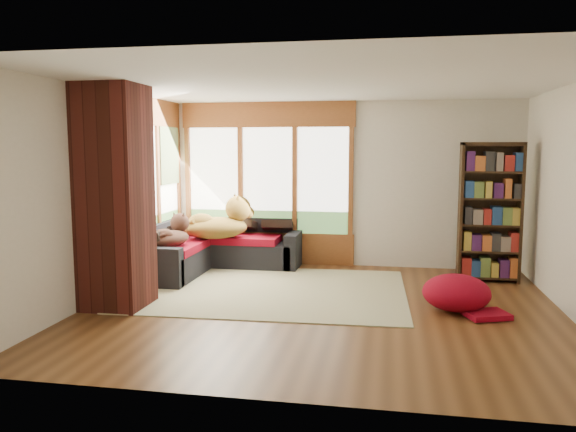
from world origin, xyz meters
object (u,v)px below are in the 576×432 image
at_px(sectional_sofa, 209,251).
at_px(dog_tan, 221,217).
at_px(bookshelf, 490,212).
at_px(dog_brindle, 172,229).
at_px(pouf, 456,292).
at_px(brick_chimney, 115,197).
at_px(area_rug, 271,290).

distance_m(sectional_sofa, dog_tan, 0.56).
distance_m(bookshelf, dog_brindle, 4.46).
distance_m(pouf, dog_tan, 3.73).
height_order(brick_chimney, bookshelf, brick_chimney).
distance_m(pouf, dog_brindle, 3.92).
height_order(brick_chimney, area_rug, brick_chimney).
xyz_separation_m(pouf, dog_tan, (-3.32, 1.60, 0.60)).
height_order(brick_chimney, dog_tan, brick_chimney).
height_order(sectional_sofa, dog_brindle, dog_brindle).
bearing_deg(dog_brindle, pouf, -89.52).
xyz_separation_m(brick_chimney, pouf, (3.94, 0.53, -1.08)).
relative_size(brick_chimney, pouf, 3.35).
relative_size(brick_chimney, dog_tan, 2.23).
bearing_deg(bookshelf, dog_tan, 179.73).
relative_size(brick_chimney, dog_brindle, 3.35).
xyz_separation_m(brick_chimney, dog_brindle, (0.15, 1.36, -0.57)).
relative_size(area_rug, bookshelf, 1.80).
distance_m(brick_chimney, bookshelf, 5.02).
height_order(bookshelf, dog_tan, bookshelf).
relative_size(sectional_sofa, dog_tan, 1.89).
xyz_separation_m(bookshelf, dog_tan, (-3.92, 0.02, -0.15)).
height_order(brick_chimney, dog_brindle, brick_chimney).
height_order(brick_chimney, pouf, brick_chimney).
bearing_deg(sectional_sofa, area_rug, -37.32).
xyz_separation_m(area_rug, dog_tan, (-1.01, 1.09, 0.82)).
distance_m(brick_chimney, sectional_sofa, 2.32).
xyz_separation_m(pouf, dog_brindle, (-3.79, 0.83, 0.51)).
relative_size(area_rug, dog_tan, 3.02).
bearing_deg(sectional_sofa, dog_tan, 27.62).
bearing_deg(bookshelf, area_rug, -159.81).
bearing_deg(dog_tan, brick_chimney, -134.68).
xyz_separation_m(brick_chimney, bookshelf, (4.54, 2.11, -0.32)).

